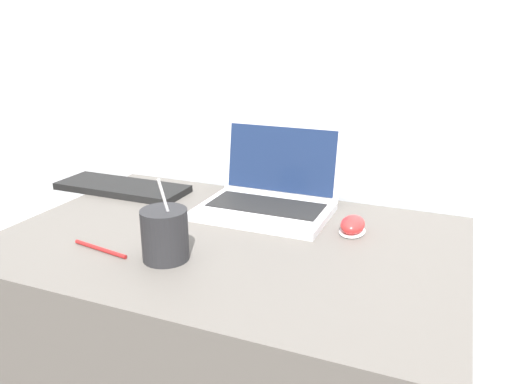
% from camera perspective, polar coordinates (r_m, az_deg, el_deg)
% --- Properties ---
extents(wall_back, '(7.00, 0.04, 2.50)m').
position_cam_1_polar(wall_back, '(1.43, 3.75, 19.41)').
color(wall_back, silver).
rests_on(wall_back, ground_plane).
extents(desk, '(1.05, 0.70, 0.76)m').
position_cam_1_polar(desk, '(1.36, -2.79, -20.03)').
color(desk, '#5B5651').
rests_on(desk, ground_plane).
extents(laptop, '(0.33, 0.27, 0.22)m').
position_cam_1_polar(laptop, '(1.32, 1.59, -0.13)').
color(laptop, silver).
rests_on(laptop, desk).
extents(drink_cup, '(0.10, 0.10, 0.18)m').
position_cam_1_polar(drink_cup, '(1.05, -10.38, -4.72)').
color(drink_cup, '#232326').
rests_on(drink_cup, desk).
extents(computer_mouse, '(0.06, 0.09, 0.04)m').
position_cam_1_polar(computer_mouse, '(1.20, 10.98, -3.78)').
color(computer_mouse, white).
rests_on(computer_mouse, desk).
extents(external_keyboard, '(0.40, 0.14, 0.02)m').
position_cam_1_polar(external_keyboard, '(1.53, -15.04, 0.51)').
color(external_keyboard, black).
rests_on(external_keyboard, desk).
extents(pen, '(0.15, 0.03, 0.01)m').
position_cam_1_polar(pen, '(1.14, -17.36, -6.23)').
color(pen, '#A51E1E').
rests_on(pen, desk).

